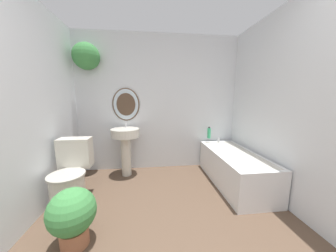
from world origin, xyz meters
TOP-DOWN VIEW (x-y plane):
  - wall_back at (-0.18, 2.67)m, footprint 2.96×0.41m
  - wall_left at (-1.45, 1.33)m, footprint 0.06×2.78m
  - wall_right at (1.45, 1.33)m, footprint 0.06×2.78m
  - toilet at (-1.16, 1.66)m, footprint 0.41×0.59m
  - pedestal_sink at (-0.58, 2.39)m, footprint 0.46×0.46m
  - bathtub at (1.09, 1.91)m, footprint 0.62×1.41m
  - shampoo_bottle at (0.91, 2.54)m, footprint 0.06×0.06m
  - potted_plant at (-0.87, 1.01)m, footprint 0.40×0.40m

SIDE VIEW (x-z plane):
  - bathtub at x=1.09m, z-range -0.03..0.54m
  - potted_plant at x=-0.87m, z-range 0.04..0.57m
  - toilet at x=-1.16m, z-range -0.05..0.74m
  - pedestal_sink at x=-0.58m, z-range 0.13..1.04m
  - shampoo_bottle at x=0.91m, z-range 0.56..0.77m
  - wall_left at x=-1.45m, z-range 0.00..2.40m
  - wall_right at x=1.45m, z-range 0.00..2.40m
  - wall_back at x=-0.18m, z-range 0.11..2.51m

